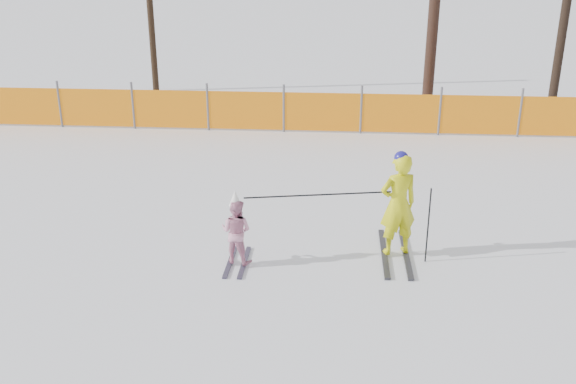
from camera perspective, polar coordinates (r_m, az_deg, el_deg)
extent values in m
plane|color=white|center=(9.89, -0.23, -6.46)|extent=(120.00, 120.00, 0.00)
cube|color=black|center=(10.31, 8.53, -5.39)|extent=(0.09, 1.71, 0.04)
cube|color=black|center=(10.34, 10.42, -5.42)|extent=(0.09, 1.71, 0.04)
imported|color=yellow|center=(9.98, 9.76, -1.11)|extent=(0.69, 0.57, 1.63)
sphere|color=navy|center=(9.73, 10.03, 2.99)|extent=(0.21, 0.21, 0.21)
cube|color=black|center=(9.97, -5.17, -6.20)|extent=(0.09, 1.05, 0.03)
cube|color=black|center=(9.94, -3.91, -6.26)|extent=(0.09, 1.05, 0.03)
imported|color=pink|center=(9.73, -4.63, -3.49)|extent=(0.59, 0.51, 1.01)
cone|color=white|center=(9.52, -4.72, -0.53)|extent=(0.19, 0.19, 0.24)
cylinder|color=black|center=(9.95, 12.35, -2.94)|extent=(0.02, 0.02, 1.21)
cylinder|color=black|center=(9.63, 2.70, -0.26)|extent=(2.20, 0.46, 0.02)
cylinder|color=#595960|center=(18.28, -19.64, 7.36)|extent=(0.06, 0.06, 1.25)
cylinder|color=#595960|center=(17.56, -13.61, 7.48)|extent=(0.06, 0.06, 1.25)
cylinder|color=#595960|center=(17.06, -7.15, 7.51)|extent=(0.06, 0.06, 1.25)
cylinder|color=#595960|center=(16.77, -0.38, 7.44)|extent=(0.06, 0.06, 1.25)
cylinder|color=#595960|center=(16.73, 6.52, 7.27)|extent=(0.06, 0.06, 1.25)
cylinder|color=#595960|center=(16.92, 13.35, 6.99)|extent=(0.06, 0.06, 1.25)
cylinder|color=#595960|center=(17.34, 19.93, 6.63)|extent=(0.06, 0.06, 1.25)
cube|color=orange|center=(16.93, -4.31, 7.25)|extent=(17.69, 0.03, 1.00)
cylinder|color=black|center=(19.02, 12.90, 16.00)|extent=(0.31, 0.31, 6.13)
cylinder|color=black|center=(21.13, 23.49, 14.91)|extent=(0.27, 0.27, 5.84)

